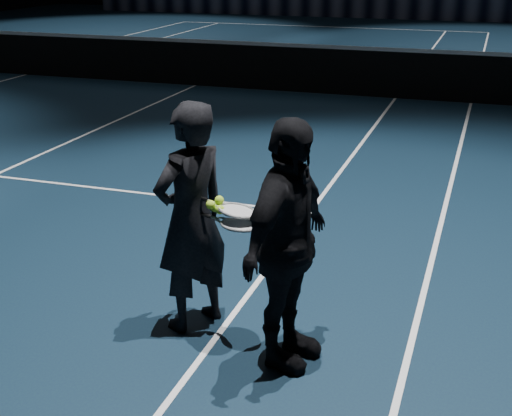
{
  "coord_description": "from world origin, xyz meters",
  "views": [
    {
      "loc": [
        5.86,
        -13.44,
        2.73
      ],
      "look_at": [
        4.41,
        -9.13,
        1.05
      ],
      "focal_mm": 50.0,
      "sensor_mm": 36.0,
      "label": 1
    }
  ],
  "objects": [
    {
      "name": "net_tape",
      "position": [
        0.0,
        0.0,
        0.92
      ],
      "size": [
        12.8,
        0.03,
        0.07
      ],
      "primitive_type": "cube",
      "color": "white",
      "rests_on": "net_mesh"
    },
    {
      "name": "net_mesh",
      "position": [
        0.0,
        0.0,
        0.45
      ],
      "size": [
        12.8,
        0.02,
        0.86
      ],
      "primitive_type": "cube",
      "color": "black",
      "rests_on": "floor"
    },
    {
      "name": "tennis_balls",
      "position": [
        4.11,
        -9.08,
        1.01
      ],
      "size": [
        0.12,
        0.1,
        0.12
      ],
      "primitive_type": null,
      "color": "#9EC92A",
      "rests_on": "racket_upper"
    },
    {
      "name": "floor",
      "position": [
        0.0,
        0.0,
        0.0
      ],
      "size": [
        36.0,
        36.0,
        0.0
      ],
      "primitive_type": "plane",
      "color": "black",
      "rests_on": "ground"
    },
    {
      "name": "court_lines",
      "position": [
        0.0,
        0.0,
        0.0
      ],
      "size": [
        10.98,
        23.78,
        0.01
      ],
      "primitive_type": null,
      "color": "white",
      "rests_on": "floor"
    },
    {
      "name": "racket_upper",
      "position": [
        4.26,
        -9.1,
        1.0
      ],
      "size": [
        0.71,
        0.38,
        0.1
      ],
      "primitive_type": null,
      "rotation": [
        0.0,
        0.1,
        -0.25
      ],
      "color": "black",
      "rests_on": "player_b"
    },
    {
      "name": "sponsor_backdrop",
      "position": [
        0.0,
        15.5,
        0.45
      ],
      "size": [
        22.0,
        0.15,
        0.9
      ],
      "primitive_type": "cube",
      "color": "black",
      "rests_on": "floor"
    },
    {
      "name": "player_a",
      "position": [
        3.87,
        -9.01,
        0.87
      ],
      "size": [
        0.66,
        0.75,
        1.73
      ],
      "primitive_type": "imported",
      "rotation": [
        0.0,
        0.0,
        -2.06
      ],
      "color": "black",
      "rests_on": "floor"
    },
    {
      "name": "player_b",
      "position": [
        4.68,
        -9.28,
        0.87
      ],
      "size": [
        0.62,
        1.08,
        1.73
      ],
      "primitive_type": "imported",
      "rotation": [
        0.0,
        0.0,
        1.37
      ],
      "color": "black",
      "rests_on": "floor"
    },
    {
      "name": "racket_lower",
      "position": [
        4.3,
        -9.15,
        0.92
      ],
      "size": [
        0.71,
        0.42,
        0.03
      ],
      "primitive_type": null,
      "rotation": [
        0.0,
        0.0,
        -0.32
      ],
      "color": "black",
      "rests_on": "player_a"
    }
  ]
}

